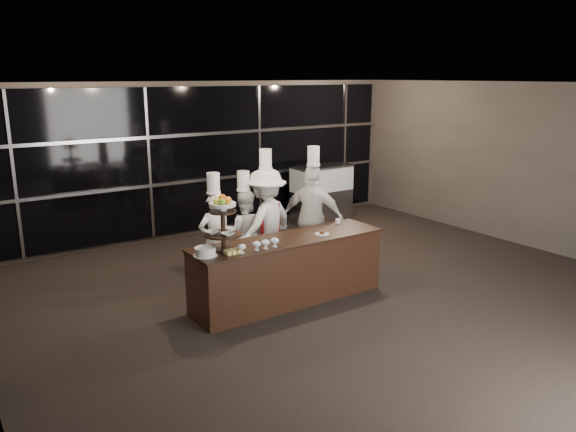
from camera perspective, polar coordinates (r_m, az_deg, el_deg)
room at (r=7.23m, az=9.25°, el=1.05°), size 10.00×10.00×10.00m
window_wall at (r=11.27m, az=-8.24°, el=5.78°), size 8.60×0.10×2.80m
buffet_counter at (r=7.89m, az=0.02°, el=-5.46°), size 2.84×0.74×0.92m
display_stand at (r=7.15m, az=-6.63°, el=-0.34°), size 0.48×0.48×0.74m
compotes at (r=7.25m, az=-2.89°, el=-2.83°), size 0.61×0.11×0.12m
layer_cake at (r=7.08m, az=-8.41°, el=-3.61°), size 0.30×0.30×0.11m
pastry_squares at (r=7.13m, az=-5.67°, el=-3.62°), size 0.20×0.12×0.05m
small_plate at (r=7.96m, az=3.48°, el=-1.78°), size 0.20×0.20×0.05m
chef_cup at (r=8.56m, az=5.10°, el=-0.52°), size 0.08×0.08×0.07m
display_case at (r=12.12m, az=3.43°, el=2.56°), size 1.32×0.58×1.24m
chef_a at (r=8.46m, az=-7.42°, el=-2.17°), size 0.53×0.35×1.73m
chef_b at (r=8.80m, az=-4.45°, el=-1.70°), size 0.84×0.78×1.70m
chef_c at (r=8.80m, az=-2.24°, el=-0.63°), size 1.26×0.98×2.02m
chef_d at (r=9.03m, az=2.53°, el=-0.17°), size 0.95×1.07×2.04m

